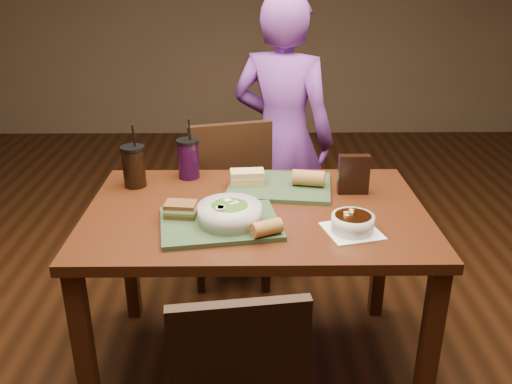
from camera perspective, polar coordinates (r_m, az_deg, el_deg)
ground at (r=2.49m, az=0.00°, el=-17.63°), size 6.00×6.00×0.00m
dining_table at (r=2.12m, az=0.00°, el=-3.99°), size 1.30×0.85×0.75m
chair_far at (r=2.78m, az=-2.50°, el=-0.45°), size 0.49×0.50×0.93m
diner at (r=2.89m, az=2.82°, el=5.53°), size 0.65×0.54×1.51m
tray_near at (r=1.95m, az=-3.81°, el=-3.32°), size 0.47×0.38×0.02m
tray_far at (r=2.27m, az=2.50°, el=0.61°), size 0.46×0.37×0.02m
salad_bowl at (r=1.92m, az=-2.78°, el=-2.15°), size 0.23×0.23×0.08m
soup_bowl at (r=1.93m, az=10.13°, el=-3.20°), size 0.22×0.22×0.07m
sandwich_near at (r=1.99m, az=-7.91°, el=-1.82°), size 0.12×0.09×0.05m
sandwich_far at (r=2.27m, az=-0.93°, el=1.60°), size 0.15×0.09×0.06m
baguette_near at (r=1.84m, az=1.13°, el=-3.79°), size 0.12×0.09×0.05m
baguette_far at (r=2.25m, az=5.54°, el=1.47°), size 0.14×0.09×0.07m
cup_cola at (r=2.32m, az=-12.73°, el=2.67°), size 0.10×0.10×0.27m
cup_berry at (r=2.37m, az=-7.13°, el=3.52°), size 0.10×0.10×0.27m
chip_bag at (r=2.23m, az=10.23°, el=1.83°), size 0.13×0.04×0.16m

